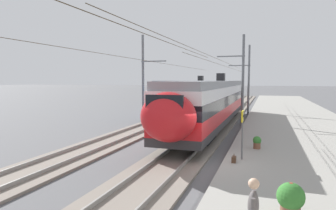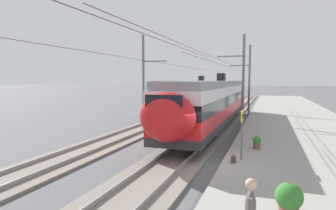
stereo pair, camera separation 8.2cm
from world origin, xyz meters
The scene contains 13 objects.
ground_plane centered at (0.00, 0.00, 0.00)m, with size 400.00×400.00×0.00m, color #565659.
platform_slab centered at (0.00, -5.43, 0.15)m, with size 120.00×8.87×0.30m, color gray.
track_near centered at (0.00, 1.34, 0.07)m, with size 120.00×3.00×0.28m.
track_far centered at (0.00, 6.51, 0.07)m, with size 120.00×3.00×0.28m.
train_near_platform centered at (10.74, 1.34, 2.22)m, with size 24.30×2.84×4.27m.
train_far_track centered at (25.37, 6.51, 2.22)m, with size 25.87×3.03×4.27m.
catenary_mast_mid centered at (13.33, -0.62, 4.09)m, with size 40.22×2.41×7.81m.
catenary_mast_east centered at (21.71, -0.62, 4.08)m, with size 40.22×2.41×7.87m.
catenary_mast_far_side centered at (13.65, 8.60, 4.28)m, with size 40.22×2.54×8.28m.
platform_sign centered at (0.70, -1.78, 1.94)m, with size 0.70×0.08×2.24m.
handbag_near_sign centered at (0.04, -1.49, 0.43)m, with size 0.32×0.18×0.39m.
potted_plant_platform_edge centered at (-4.73, -3.47, 0.80)m, with size 0.73×0.73×0.92m.
potted_plant_by_shelter centered at (3.11, -2.37, 0.66)m, with size 0.44×0.44×0.66m.
Camera 1 is at (-12.93, -2.81, 3.91)m, focal length 31.48 mm.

